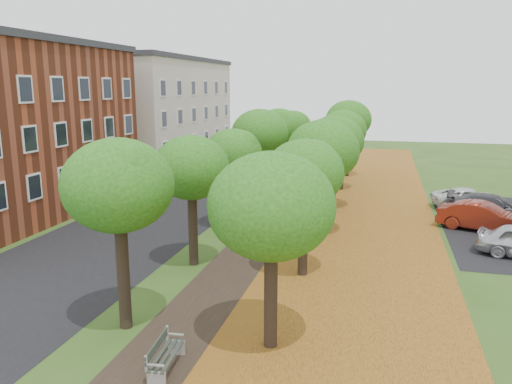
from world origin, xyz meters
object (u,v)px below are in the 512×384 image
Objects in this scene: bench at (165,355)px; car_grey at (493,207)px; car_red at (483,217)px; car_white at (470,199)px.

car_grey reaches higher than bench.
car_red is 2.76m from car_grey.
car_red is 1.01× the size of car_white.
bench is 0.40× the size of car_white.
car_grey is 2.75m from car_white.
car_white is (11.05, 21.99, 0.19)m from bench.
bench is 0.37× the size of car_grey.
car_grey is 1.10× the size of car_white.
car_white is at bearing -31.89° from bench.
car_red is at bearing -38.24° from bench.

